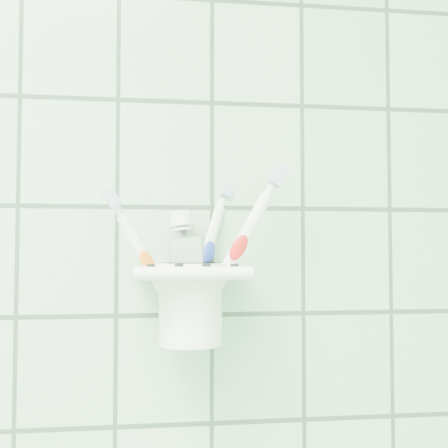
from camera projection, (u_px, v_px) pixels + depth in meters
name	position (u px, v px, depth m)	size (l,w,h in m)	color
holder_bracket	(190.00, 273.00, 0.61)	(0.12, 0.10, 0.04)	white
cup	(191.00, 300.00, 0.61)	(0.08, 0.08, 0.09)	white
toothbrush_pink	(187.00, 252.00, 0.62)	(0.08, 0.03, 0.18)	white
toothbrush_blue	(182.00, 245.00, 0.60)	(0.06, 0.07, 0.19)	white
toothbrush_orange	(189.00, 236.00, 0.60)	(0.10, 0.02, 0.21)	white
toothpaste_tube	(194.00, 263.00, 0.63)	(0.05, 0.04, 0.14)	silver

